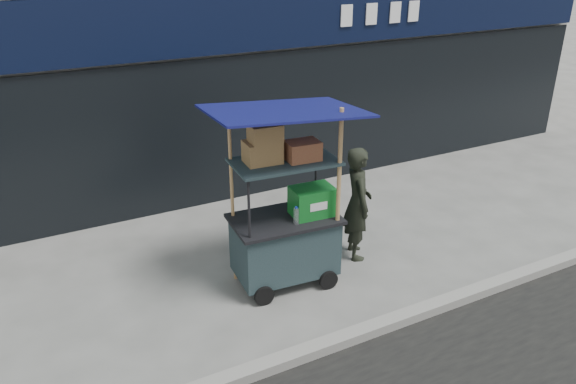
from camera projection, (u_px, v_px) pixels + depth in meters
ground at (357, 325)px, 6.44m from camera, size 80.00×80.00×0.00m
curb at (367, 331)px, 6.25m from camera, size 80.00×0.18×0.12m
vendor_cart at (286, 224)px, 6.94m from camera, size 1.84×1.37×2.38m
vendor_man at (357, 203)px, 7.57m from camera, size 0.55×0.67×1.59m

